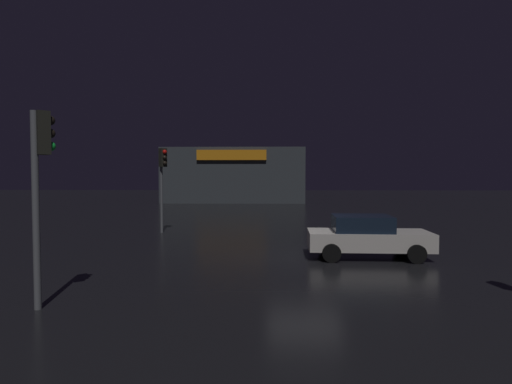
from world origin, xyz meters
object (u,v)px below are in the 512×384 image
at_px(traffic_signal_cross_left, 163,172).
at_px(car_near, 367,236).
at_px(traffic_signal_opposite, 40,170).
at_px(store_building, 235,175).

distance_m(traffic_signal_cross_left, car_near, 10.55).
bearing_deg(car_near, traffic_signal_opposite, -144.64).
bearing_deg(store_building, car_near, -77.06).
xyz_separation_m(traffic_signal_opposite, traffic_signal_cross_left, (-0.32, 11.66, 0.03)).
xyz_separation_m(store_building, traffic_signal_cross_left, (-1.57, -24.13, 0.25)).
distance_m(traffic_signal_opposite, car_near, 10.23).
bearing_deg(traffic_signal_cross_left, traffic_signal_opposite, -88.43).
bearing_deg(traffic_signal_cross_left, store_building, 86.28).
height_order(store_building, traffic_signal_cross_left, store_building).
xyz_separation_m(store_building, car_near, (6.89, -30.01, -1.98)).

